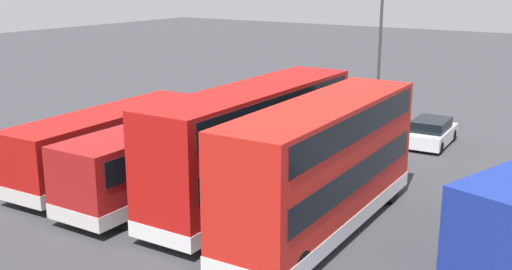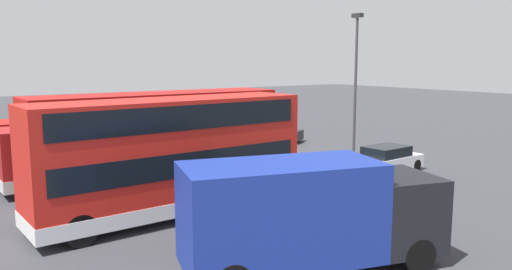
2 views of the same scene
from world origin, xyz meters
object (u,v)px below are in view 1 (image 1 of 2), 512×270
(car_hatchback_silver, at_px, (431,132))
(bus_single_deck_fourth, at_px, (111,141))
(bus_single_deck_third, at_px, (175,152))
(lamp_post_tall, at_px, (380,43))
(waste_bin_yellow, at_px, (179,99))
(car_small_green, at_px, (253,103))
(bus_double_decker_second, at_px, (255,141))
(bus_double_decker_near_end, at_px, (324,164))

(car_hatchback_silver, bearing_deg, bus_single_deck_fourth, 52.00)
(bus_single_deck_third, height_order, lamp_post_tall, lamp_post_tall)
(waste_bin_yellow, bearing_deg, car_small_green, -171.59)
(waste_bin_yellow, bearing_deg, lamp_post_tall, -176.87)
(car_small_green, xyz_separation_m, lamp_post_tall, (-8.41, 0.05, 4.33))
(car_hatchback_silver, distance_m, lamp_post_tall, 5.66)
(bus_double_decker_second, distance_m, bus_single_deck_third, 3.64)
(bus_double_decker_second, height_order, car_small_green, bus_double_decker_second)
(bus_double_decker_near_end, height_order, bus_single_deck_fourth, bus_double_decker_near_end)
(bus_double_decker_near_end, distance_m, bus_single_deck_third, 7.08)
(bus_double_decker_near_end, bearing_deg, bus_double_decker_second, -17.01)
(bus_single_deck_fourth, relative_size, waste_bin_yellow, 10.76)
(bus_double_decker_second, distance_m, bus_single_deck_fourth, 7.01)
(lamp_post_tall, height_order, waste_bin_yellow, lamp_post_tall)
(bus_double_decker_near_end, height_order, bus_single_deck_third, bus_double_decker_near_end)
(bus_single_deck_fourth, bearing_deg, bus_single_deck_third, -175.33)
(bus_single_deck_third, xyz_separation_m, lamp_post_tall, (-3.08, -13.52, 3.41))
(bus_double_decker_second, height_order, bus_single_deck_fourth, bus_double_decker_second)
(bus_double_decker_second, distance_m, car_hatchback_silver, 12.35)
(bus_double_decker_near_end, xyz_separation_m, car_hatchback_silver, (0.45, -12.91, -1.75))
(bus_double_decker_near_end, relative_size, lamp_post_tall, 1.24)
(car_hatchback_silver, height_order, lamp_post_tall, lamp_post_tall)
(car_hatchback_silver, bearing_deg, bus_double_decker_near_end, 91.99)
(car_small_green, height_order, waste_bin_yellow, car_small_green)
(bus_single_deck_fourth, height_order, car_small_green, bus_single_deck_fourth)
(car_hatchback_silver, relative_size, lamp_post_tall, 0.47)
(lamp_post_tall, bearing_deg, bus_single_deck_fourth, 64.77)
(bus_double_decker_near_end, xyz_separation_m, bus_single_deck_third, (7.02, -0.40, -0.83))
(bus_single_deck_third, bearing_deg, bus_double_decker_second, -168.81)
(bus_double_decker_second, relative_size, lamp_post_tall, 1.32)
(bus_single_deck_fourth, relative_size, car_small_green, 2.22)
(bus_double_decker_second, bearing_deg, bus_double_decker_near_end, 162.99)
(bus_double_decker_second, relative_size, bus_single_deck_fourth, 1.12)
(bus_single_deck_third, distance_m, lamp_post_tall, 14.28)
(bus_double_decker_near_end, bearing_deg, bus_single_deck_third, -3.24)
(bus_double_decker_second, relative_size, bus_single_deck_third, 1.03)
(car_hatchback_silver, height_order, waste_bin_yellow, car_hatchback_silver)
(waste_bin_yellow, bearing_deg, bus_double_decker_near_end, 143.61)
(car_small_green, bearing_deg, car_hatchback_silver, 174.93)
(bus_double_decker_second, relative_size, car_small_green, 2.49)
(bus_single_deck_third, height_order, car_small_green, bus_single_deck_third)
(bus_single_deck_third, relative_size, car_hatchback_silver, 2.73)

